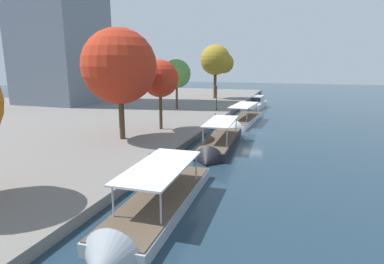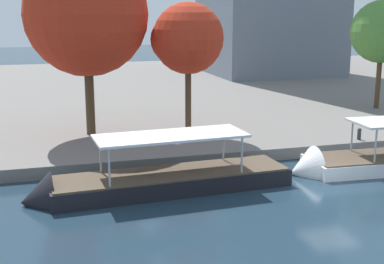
% 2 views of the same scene
% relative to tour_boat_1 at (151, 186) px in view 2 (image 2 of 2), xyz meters
% --- Properties ---
extents(ground_plane, '(220.00, 220.00, 0.00)m').
position_rel_tour_boat_1_xyz_m(ground_plane, '(8.49, -2.35, -0.32)').
color(ground_plane, '#1E3342').
extents(dock_promenade, '(120.00, 55.00, 0.71)m').
position_rel_tour_boat_1_xyz_m(dock_promenade, '(8.49, 30.84, 0.04)').
color(dock_promenade, slate).
rests_on(dock_promenade, ground_plane).
extents(tour_boat_1, '(13.10, 3.54, 3.91)m').
position_rel_tour_boat_1_xyz_m(tour_boat_1, '(0.00, 0.00, 0.00)').
color(tour_boat_1, black).
rests_on(tour_boat_1, ground_plane).
extents(mooring_bollard_0, '(0.26, 0.26, 0.74)m').
position_rel_tour_boat_1_xyz_m(mooring_bollard_0, '(14.14, 4.03, 0.79)').
color(mooring_bollard_0, '#2D2D33').
rests_on(mooring_bollard_0, dock_promenade).
extents(tree_1, '(4.50, 4.54, 8.43)m').
position_rel_tour_boat_1_xyz_m(tree_1, '(4.14, 8.66, 6.55)').
color(tree_1, '#4C3823').
rests_on(tree_1, dock_promenade).
extents(tree_2, '(7.75, 7.75, 11.53)m').
position_rel_tour_boat_1_xyz_m(tree_2, '(-1.80, 10.07, 8.03)').
color(tree_2, '#4C3823').
rests_on(tree_2, dock_promenade).
extents(tree_4, '(5.01, 5.01, 8.72)m').
position_rel_tour_boat_1_xyz_m(tree_4, '(21.71, 13.16, 6.63)').
color(tree_4, '#4C3823').
rests_on(tree_4, dock_promenade).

